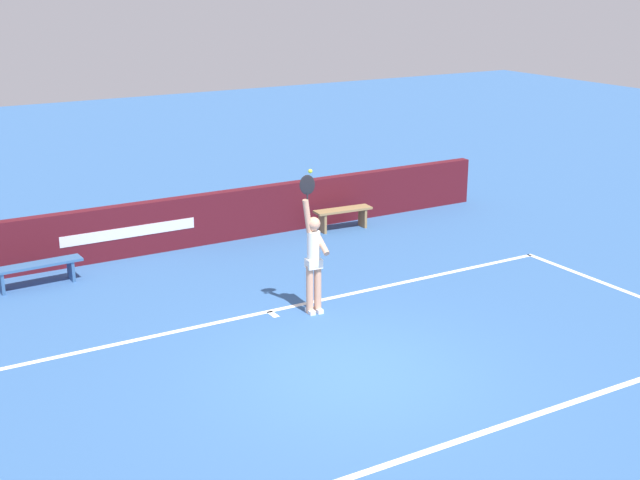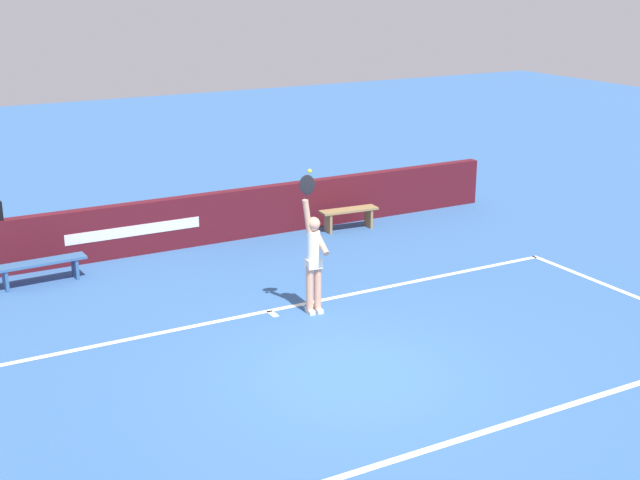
{
  "view_description": "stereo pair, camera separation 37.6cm",
  "coord_description": "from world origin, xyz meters",
  "px_view_note": "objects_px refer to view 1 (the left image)",
  "views": [
    {
      "loc": [
        -6.32,
        -9.66,
        5.65
      ],
      "look_at": [
        0.77,
        2.36,
        1.3
      ],
      "focal_mm": 48.39,
      "sensor_mm": 36.0,
      "label": 1
    },
    {
      "loc": [
        -6.0,
        -9.84,
        5.65
      ],
      "look_at": [
        0.77,
        2.36,
        1.3
      ],
      "focal_mm": 48.39,
      "sensor_mm": 36.0,
      "label": 2
    }
  ],
  "objects_px": {
    "tennis_player": "(314,256)",
    "tennis_ball": "(310,171)",
    "courtside_bench_near": "(36,269)",
    "courtside_bench_far": "(343,214)"
  },
  "relations": [
    {
      "from": "tennis_player",
      "to": "courtside_bench_far",
      "type": "bearing_deg",
      "value": 52.29
    },
    {
      "from": "tennis_ball",
      "to": "courtside_bench_near",
      "type": "height_order",
      "value": "tennis_ball"
    },
    {
      "from": "courtside_bench_near",
      "to": "tennis_ball",
      "type": "bearing_deg",
      "value": -48.1
    },
    {
      "from": "tennis_ball",
      "to": "courtside_bench_far",
      "type": "xyz_separation_m",
      "value": [
        3.32,
        4.29,
        -2.22
      ]
    },
    {
      "from": "tennis_ball",
      "to": "courtside_bench_far",
      "type": "relative_size",
      "value": 0.05
    },
    {
      "from": "tennis_player",
      "to": "tennis_ball",
      "type": "distance_m",
      "value": 1.6
    },
    {
      "from": "tennis_player",
      "to": "courtside_bench_near",
      "type": "bearing_deg",
      "value": 135.52
    },
    {
      "from": "courtside_bench_far",
      "to": "tennis_ball",
      "type": "bearing_deg",
      "value": -127.75
    },
    {
      "from": "tennis_ball",
      "to": "courtside_bench_near",
      "type": "bearing_deg",
      "value": 131.9
    },
    {
      "from": "tennis_player",
      "to": "tennis_ball",
      "type": "xyz_separation_m",
      "value": [
        -0.21,
        -0.27,
        1.56
      ]
    }
  ]
}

